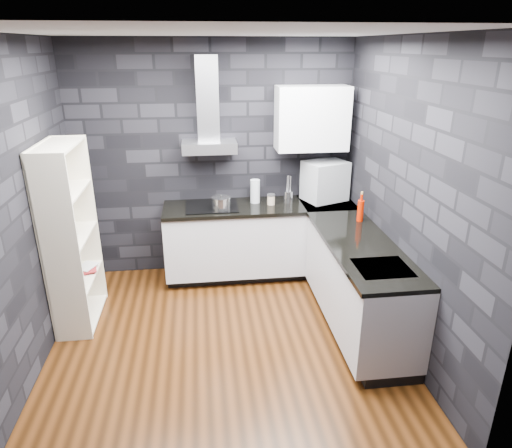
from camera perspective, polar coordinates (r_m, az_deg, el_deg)
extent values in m
plane|color=#44220C|center=(4.46, -3.87, -14.40)|extent=(3.20, 3.20, 0.00)
plane|color=silver|center=(3.62, -5.01, 22.80)|extent=(3.20, 3.20, 0.00)
cube|color=black|center=(5.39, -5.29, 7.85)|extent=(3.20, 0.05, 2.70)
cube|color=black|center=(2.36, -2.23, -10.82)|extent=(3.20, 0.05, 2.70)
cube|color=black|center=(4.10, -27.67, 1.02)|extent=(0.05, 3.20, 2.70)
cube|color=black|center=(4.22, 18.25, 2.99)|extent=(0.05, 3.20, 2.70)
cube|color=black|center=(5.62, 0.40, -5.66)|extent=(2.18, 0.50, 0.10)
cube|color=black|center=(4.75, 12.73, -11.73)|extent=(0.50, 1.78, 0.10)
cube|color=silver|center=(5.40, 0.46, -1.79)|extent=(2.20, 0.60, 0.76)
cube|color=silver|center=(4.52, 12.69, -7.21)|extent=(0.60, 1.80, 0.76)
cube|color=black|center=(5.24, 0.49, 2.19)|extent=(2.20, 0.62, 0.04)
cube|color=black|center=(4.35, 12.99, -2.59)|extent=(0.62, 1.80, 0.04)
cube|color=black|center=(5.41, 8.91, 2.54)|extent=(0.62, 0.62, 0.04)
cube|color=silver|center=(5.16, -5.85, 9.59)|extent=(0.60, 0.34, 0.12)
cube|color=silver|center=(5.15, -6.09, 15.31)|extent=(0.24, 0.20, 0.90)
cube|color=white|center=(5.25, 7.00, 12.98)|extent=(0.80, 0.35, 0.70)
cube|color=black|center=(5.20, -5.54, 2.24)|extent=(0.58, 0.50, 0.01)
cube|color=silver|center=(3.93, 15.55, -5.32)|extent=(0.44, 0.40, 0.01)
cylinder|color=silver|center=(5.08, -4.38, 2.57)|extent=(0.27, 0.27, 0.12)
cylinder|color=silver|center=(5.28, -0.11, 4.12)|extent=(0.14, 0.14, 0.27)
cylinder|color=tan|center=(5.24, 1.89, 3.02)|extent=(0.11, 0.11, 0.11)
cylinder|color=silver|center=(5.33, 4.04, 3.43)|extent=(0.13, 0.13, 0.13)
cube|color=#A6A9AD|center=(5.43, 8.60, 5.33)|extent=(0.56, 0.50, 0.46)
cylinder|color=#B21700|center=(4.84, 12.92, 1.61)|extent=(0.07, 0.07, 0.22)
cube|color=beige|center=(4.71, -22.12, -1.50)|extent=(0.57, 0.87, 1.80)
imported|color=white|center=(4.59, -22.55, -1.67)|extent=(0.24, 0.24, 0.05)
imported|color=maroon|center=(4.94, -21.19, -4.50)|extent=(0.15, 0.05, 0.20)
imported|color=#B2B2B2|center=(5.01, -21.24, -3.83)|extent=(0.15, 0.08, 0.22)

